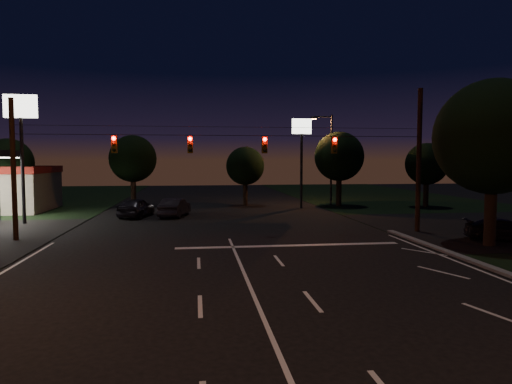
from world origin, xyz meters
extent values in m
plane|color=black|center=(0.00, 0.00, 0.00)|extent=(140.00, 140.00, 0.00)
cube|color=silver|center=(3.00, 11.50, 0.01)|extent=(12.00, 0.50, 0.01)
cylinder|color=black|center=(12.00, 15.00, 0.00)|extent=(0.30, 0.30, 9.00)
cylinder|color=black|center=(-12.00, 15.00, 0.00)|extent=(0.28, 0.28, 8.00)
cylinder|color=black|center=(0.00, 15.00, 6.00)|extent=(24.00, 0.03, 0.03)
cylinder|color=black|center=(0.00, 15.00, 6.50)|extent=(24.00, 0.02, 0.02)
cube|color=#3F3307|center=(-6.50, 15.00, 5.45)|extent=(0.32, 0.26, 1.00)
sphere|color=#FF0705|center=(-6.50, 14.84, 5.78)|extent=(0.22, 0.22, 0.22)
sphere|color=black|center=(-6.50, 14.84, 5.45)|extent=(0.20, 0.20, 0.20)
sphere|color=black|center=(-6.50, 14.84, 5.12)|extent=(0.20, 0.20, 0.20)
cube|color=#3F3307|center=(-2.20, 15.00, 5.45)|extent=(0.32, 0.26, 1.00)
sphere|color=#FF0705|center=(-2.20, 14.84, 5.78)|extent=(0.22, 0.22, 0.22)
sphere|color=black|center=(-2.20, 14.84, 5.45)|extent=(0.20, 0.20, 0.20)
sphere|color=black|center=(-2.20, 14.84, 5.12)|extent=(0.20, 0.20, 0.20)
cube|color=#3F3307|center=(2.20, 15.00, 5.45)|extent=(0.32, 0.26, 1.00)
sphere|color=#FF0705|center=(2.20, 14.84, 5.78)|extent=(0.22, 0.22, 0.22)
sphere|color=black|center=(2.20, 14.84, 5.45)|extent=(0.20, 0.20, 0.20)
sphere|color=black|center=(2.20, 14.84, 5.12)|extent=(0.20, 0.20, 0.20)
cube|color=#3F3307|center=(6.50, 15.00, 5.45)|extent=(0.32, 0.26, 1.00)
sphere|color=#FF0705|center=(6.50, 14.84, 5.78)|extent=(0.22, 0.22, 0.22)
sphere|color=black|center=(6.50, 14.84, 5.45)|extent=(0.20, 0.20, 0.20)
sphere|color=black|center=(6.50, 14.84, 5.12)|extent=(0.20, 0.20, 0.20)
cylinder|color=black|center=(-14.00, 22.00, 3.75)|extent=(0.24, 0.24, 7.50)
cube|color=white|center=(-14.00, 22.00, 8.30)|extent=(2.20, 0.30, 1.60)
cylinder|color=black|center=(8.00, 30.00, 3.50)|extent=(0.24, 0.24, 7.00)
cube|color=white|center=(8.00, 30.00, 7.70)|extent=(1.80, 0.30, 1.40)
cylinder|color=black|center=(11.50, 32.00, 4.50)|extent=(0.20, 0.20, 9.00)
cylinder|color=black|center=(10.60, 32.00, 8.80)|extent=(1.80, 0.12, 0.12)
cube|color=black|center=(9.70, 32.00, 8.70)|extent=(0.60, 0.35, 0.22)
cube|color=orange|center=(9.70, 32.00, 8.58)|extent=(0.45, 0.25, 0.04)
cylinder|color=black|center=(13.50, 10.00, 2.00)|extent=(0.60, 0.60, 4.00)
sphere|color=black|center=(13.50, 10.00, 5.76)|extent=(6.00, 6.00, 6.00)
sphere|color=black|center=(14.10, 10.45, 5.58)|extent=(4.50, 4.50, 4.50)
sphere|color=black|center=(12.90, 10.30, 5.62)|extent=(4.20, 4.20, 4.20)
cylinder|color=black|center=(-18.00, 30.00, 1.50)|extent=(0.49, 0.49, 3.00)
sphere|color=black|center=(-18.00, 30.00, 4.32)|extent=(4.20, 4.20, 4.20)
sphere|color=black|center=(-17.58, 30.32, 4.19)|extent=(3.15, 3.15, 3.15)
sphere|color=black|center=(-18.42, 30.21, 4.23)|extent=(2.94, 2.94, 2.94)
cylinder|color=black|center=(-8.00, 34.00, 1.62)|extent=(0.52, 0.52, 3.25)
sphere|color=black|center=(-8.00, 34.00, 4.68)|extent=(4.60, 4.60, 4.60)
sphere|color=black|center=(-7.54, 34.34, 4.54)|extent=(3.45, 3.45, 3.45)
sphere|color=black|center=(-8.46, 34.23, 4.58)|extent=(3.22, 3.22, 3.22)
cylinder|color=black|center=(3.00, 33.00, 1.38)|extent=(0.47, 0.47, 2.75)
sphere|color=black|center=(3.00, 33.00, 3.96)|extent=(3.80, 3.80, 3.80)
sphere|color=black|center=(3.38, 33.28, 3.85)|extent=(2.85, 2.85, 2.85)
sphere|color=black|center=(2.62, 33.19, 3.87)|extent=(2.66, 2.66, 2.66)
cylinder|color=black|center=(12.00, 31.00, 1.70)|extent=(0.53, 0.53, 3.40)
sphere|color=black|center=(12.00, 31.00, 4.90)|extent=(4.80, 4.80, 4.80)
sphere|color=black|center=(12.48, 31.36, 4.75)|extent=(3.60, 3.60, 3.60)
sphere|color=black|center=(11.52, 31.24, 4.79)|extent=(3.36, 3.36, 3.36)
cylinder|color=black|center=(20.00, 29.00, 1.45)|extent=(0.48, 0.48, 2.90)
sphere|color=black|center=(20.00, 29.00, 4.18)|extent=(4.00, 4.00, 4.00)
sphere|color=black|center=(20.40, 29.30, 4.06)|extent=(3.00, 3.00, 3.00)
sphere|color=black|center=(19.60, 29.20, 4.09)|extent=(2.80, 2.80, 2.80)
imported|color=black|center=(-6.61, 25.00, 0.78)|extent=(2.80, 4.86, 1.55)
imported|color=black|center=(-3.59, 24.91, 0.74)|extent=(2.53, 4.71, 1.47)
imported|color=black|center=(15.38, 11.37, 0.61)|extent=(4.54, 3.00, 1.22)
camera|label=1|loc=(-1.90, -12.05, 4.56)|focal=32.00mm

